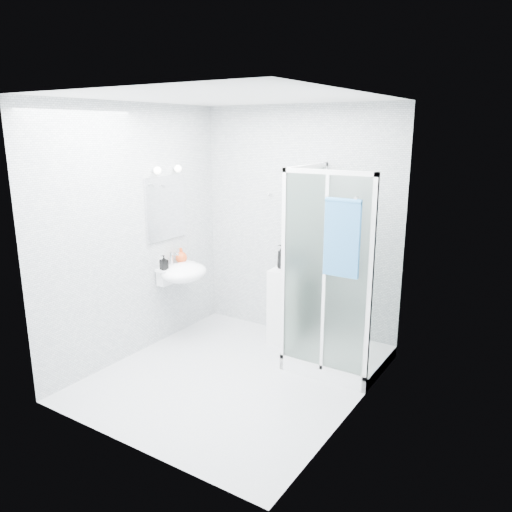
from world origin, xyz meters
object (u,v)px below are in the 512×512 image
Objects in this scene: shower_enclosure at (330,323)px; hand_towel at (342,236)px; storage_cabinet at (287,306)px; shampoo_bottle_a at (282,256)px; soap_dispenser_black at (164,262)px; wall_basin at (182,272)px; soap_dispenser_orange at (181,255)px; shampoo_bottle_b at (292,258)px.

shower_enclosure reaches higher than hand_towel.
shampoo_bottle_a reaches higher than storage_cabinet.
storage_cabinet is 1.51m from hand_towel.
shower_enclosure reaches higher than soap_dispenser_black.
hand_towel is (1.91, -0.09, 0.65)m from wall_basin.
shower_enclosure is at bearing 10.81° from wall_basin.
storage_cabinet is 0.57m from shampoo_bottle_a.
wall_basin is 0.81× the size of hand_towel.
soap_dispenser_black is at bearing -114.60° from wall_basin.
hand_towel is (0.25, -0.40, 1.00)m from shower_enclosure.
soap_dispenser_black is (-1.02, -0.77, -0.04)m from shampoo_bottle_a.
shampoo_bottle_a is 1.28m from soap_dispenser_black.
wall_basin is 3.28× the size of soap_dispenser_orange.
shampoo_bottle_a is at bearing 173.22° from storage_cabinet.
shower_enclosure is 1.86m from soap_dispenser_orange.
soap_dispenser_black reaches higher than wall_basin.
shower_enclosure reaches higher than soap_dispenser_orange.
hand_towel is 2.06m from soap_dispenser_black.
shower_enclosure reaches higher than wall_basin.
soap_dispenser_black is at bearing -176.99° from hand_towel.
wall_basin is 1.23m from shampoo_bottle_b.
hand_towel is at bearing -57.80° from shower_enclosure.
soap_dispenser_orange is 0.33m from soap_dispenser_black.
shower_enclosure is 0.85m from shampoo_bottle_b.
hand_towel is (0.89, -0.66, 1.02)m from storage_cabinet.
storage_cabinet is (1.02, 0.58, -0.37)m from wall_basin.
shower_enclosure is 8.26× the size of shampoo_bottle_b.
storage_cabinet is at bearing 34.85° from soap_dispenser_black.
soap_dispenser_orange is at bearing -174.22° from shower_enclosure.
soap_dispenser_orange is (-1.78, -0.18, 0.50)m from shower_enclosure.
storage_cabinet is 1.23× the size of hand_towel.
shampoo_bottle_b is 1.50× the size of soap_dispenser_black.
shampoo_bottle_a is at bearing 159.55° from shower_enclosure.
shampoo_bottle_a is at bearing 145.47° from hand_towel.
storage_cabinet is 1.33m from soap_dispenser_orange.
shampoo_bottle_a is at bearing 22.98° from soap_dispenser_orange.
wall_basin is 1.23m from storage_cabinet.
soap_dispenser_black is (-0.09, -0.19, 0.15)m from wall_basin.
hand_towel is 2.10m from soap_dispenser_orange.
shampoo_bottle_b is (0.03, 0.03, 0.55)m from storage_cabinet.
hand_towel is 1.20m from shampoo_bottle_b.
hand_towel reaches higher than shampoo_bottle_a.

